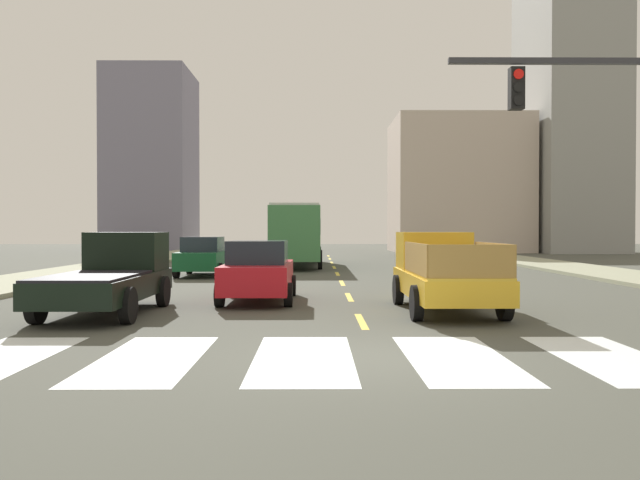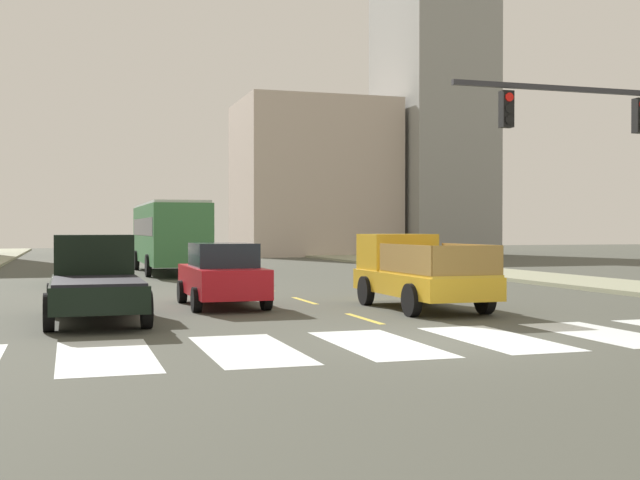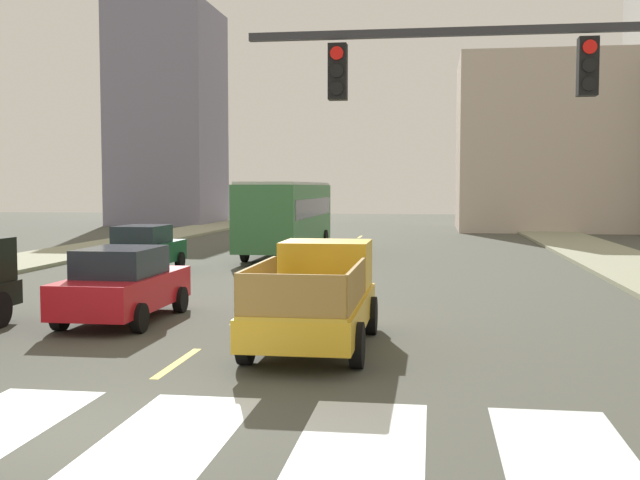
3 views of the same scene
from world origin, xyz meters
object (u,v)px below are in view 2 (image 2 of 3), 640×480
object	(u,v)px
pickup_dark	(95,280)
sedan_far	(87,262)
pickup_stakebed	(415,273)
city_bus	(169,232)
sedan_near_left	(222,275)

from	to	relation	value
pickup_dark	sedan_far	size ratio (longest dim) A/B	1.18
pickup_stakebed	city_bus	distance (m)	19.73
pickup_dark	sedan_near_left	bearing A→B (deg)	34.30
pickup_stakebed	city_bus	bearing A→B (deg)	104.29
pickup_dark	sedan_near_left	world-z (taller)	pickup_dark
pickup_stakebed	sedan_near_left	bearing A→B (deg)	160.55
sedan_near_left	sedan_far	xyz separation A→B (m)	(-3.32, 9.89, 0.00)
pickup_stakebed	pickup_dark	bearing A→B (deg)	-175.55
pickup_dark	sedan_far	distance (m)	12.15
pickup_dark	city_bus	bearing A→B (deg)	79.10
pickup_stakebed	pickup_dark	size ratio (longest dim) A/B	1.00
pickup_dark	city_bus	size ratio (longest dim) A/B	0.48
pickup_dark	sedan_far	xyz separation A→B (m)	(0.07, 12.15, -0.06)
sedan_far	pickup_dark	bearing A→B (deg)	-88.29
city_bus	sedan_far	distance (m)	8.50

